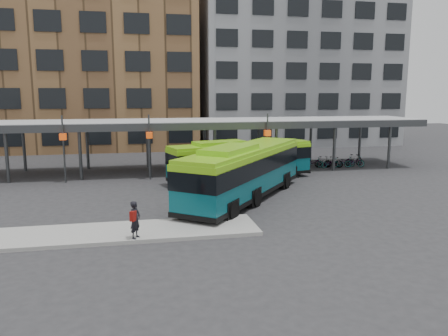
% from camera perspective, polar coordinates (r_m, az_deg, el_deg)
% --- Properties ---
extents(ground, '(120.00, 120.00, 0.00)m').
position_cam_1_polar(ground, '(23.79, -1.48, -5.69)').
color(ground, '#28282B').
rests_on(ground, ground).
extents(boarding_island, '(14.00, 3.00, 0.18)m').
position_cam_1_polar(boarding_island, '(20.62, -15.37, -8.23)').
color(boarding_island, gray).
rests_on(boarding_island, ground).
extents(canopy, '(40.00, 6.53, 4.80)m').
position_cam_1_polar(canopy, '(35.75, -5.19, 5.82)').
color(canopy, '#999B9E').
rests_on(canopy, ground).
extents(building_brick, '(26.00, 14.00, 22.00)m').
position_cam_1_polar(building_brick, '(55.12, -18.27, 14.14)').
color(building_brick, brown).
rests_on(building_brick, ground).
extents(building_grey, '(24.00, 14.00, 20.00)m').
position_cam_1_polar(building_grey, '(58.23, 8.86, 13.25)').
color(building_grey, slate).
rests_on(building_grey, ground).
extents(bus_front, '(9.74, 11.52, 3.45)m').
position_cam_1_polar(bus_front, '(25.99, 2.64, -0.31)').
color(bus_front, '#074851').
rests_on(bus_front, ground).
extents(bus_rear, '(11.08, 5.23, 3.00)m').
position_cam_1_polar(bus_rear, '(31.77, 2.22, 1.11)').
color(bus_rear, '#074851').
rests_on(bus_rear, ground).
extents(pedestrian, '(0.63, 0.71, 1.63)m').
position_cam_1_polar(pedestrian, '(19.13, -11.52, -6.61)').
color(pedestrian, black).
rests_on(pedestrian, boarding_island).
extents(bike_rack, '(5.73, 1.50, 1.04)m').
position_cam_1_polar(bike_rack, '(38.94, 14.54, 0.79)').
color(bike_rack, slate).
rests_on(bike_rack, ground).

